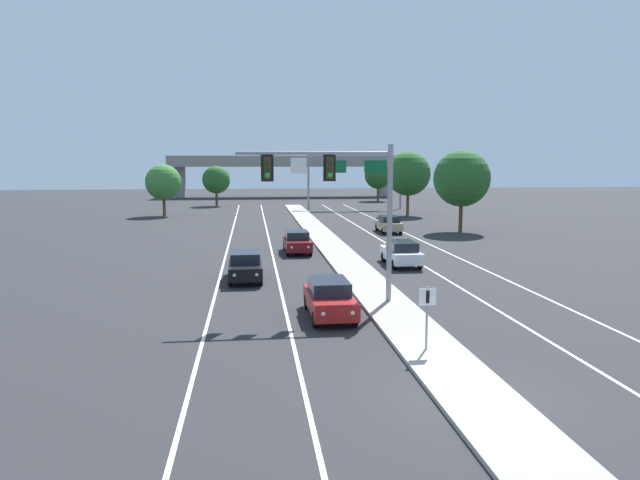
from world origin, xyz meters
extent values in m
plane|color=#28282B|center=(0.00, 0.00, 0.00)|extent=(260.00, 260.00, 0.00)
cube|color=#9E9B93|center=(0.00, 18.00, 0.07)|extent=(2.40, 110.00, 0.15)
cube|color=silver|center=(-4.70, 25.00, 0.00)|extent=(0.14, 100.00, 0.01)
cube|color=silver|center=(4.70, 25.00, 0.00)|extent=(0.14, 100.00, 0.01)
cube|color=silver|center=(-8.00, 25.00, 0.00)|extent=(0.14, 100.00, 0.01)
cube|color=silver|center=(8.00, 25.00, 0.00)|extent=(0.14, 100.00, 0.01)
cylinder|color=gray|center=(0.14, 11.15, 3.75)|extent=(0.24, 0.24, 7.20)
cylinder|color=gray|center=(-3.33, 11.15, 6.95)|extent=(6.95, 0.16, 0.16)
cube|color=black|center=(-2.64, 11.19, 6.30)|extent=(0.56, 0.06, 1.20)
cube|color=#38330F|center=(-2.64, 11.15, 6.30)|extent=(0.32, 0.32, 1.00)
sphere|color=#282828|center=(-2.64, 10.98, 6.62)|extent=(0.22, 0.22, 0.22)
sphere|color=#282828|center=(-2.64, 10.98, 6.30)|extent=(0.22, 0.22, 0.22)
sphere|color=green|center=(-2.64, 10.98, 5.98)|extent=(0.22, 0.22, 0.22)
cube|color=black|center=(-5.42, 11.19, 6.30)|extent=(0.56, 0.06, 1.20)
cube|color=#38330F|center=(-5.42, 11.15, 6.30)|extent=(0.32, 0.32, 1.00)
sphere|color=#282828|center=(-5.42, 10.98, 6.62)|extent=(0.22, 0.22, 0.22)
sphere|color=#282828|center=(-5.42, 10.98, 6.30)|extent=(0.22, 0.22, 0.22)
sphere|color=green|center=(-5.42, 10.98, 5.98)|extent=(0.22, 0.22, 0.22)
cube|color=white|center=(-4.03, 11.13, 6.40)|extent=(0.70, 0.04, 0.70)
cylinder|color=gray|center=(-0.21, 4.02, 1.25)|extent=(0.08, 0.08, 2.20)
cube|color=white|center=(-0.21, 3.99, 2.00)|extent=(0.60, 0.03, 0.60)
cube|color=black|center=(-0.21, 3.97, 2.00)|extent=(0.12, 0.01, 0.44)
cube|color=maroon|center=(-2.89, 9.13, 0.67)|extent=(1.86, 4.43, 0.70)
cube|color=black|center=(-2.90, 9.35, 1.30)|extent=(1.62, 2.40, 0.56)
sphere|color=#EAE5C6|center=(-2.29, 6.96, 0.72)|extent=(0.18, 0.18, 0.18)
sphere|color=#EAE5C6|center=(-3.44, 6.94, 0.72)|extent=(0.18, 0.18, 0.18)
cylinder|color=black|center=(-2.07, 7.64, 0.32)|extent=(0.23, 0.64, 0.64)
cylinder|color=black|center=(-3.67, 7.62, 0.32)|extent=(0.23, 0.64, 0.64)
cylinder|color=black|center=(-2.11, 10.64, 0.32)|extent=(0.23, 0.64, 0.64)
cylinder|color=black|center=(-3.71, 10.62, 0.32)|extent=(0.23, 0.64, 0.64)
cube|color=black|center=(-6.53, 17.44, 0.67)|extent=(1.86, 4.43, 0.70)
cube|color=black|center=(-6.53, 17.66, 1.30)|extent=(1.62, 2.40, 0.56)
sphere|color=#EAE5C6|center=(-5.92, 15.27, 0.72)|extent=(0.18, 0.18, 0.18)
sphere|color=#EAE5C6|center=(-7.08, 15.26, 0.72)|extent=(0.18, 0.18, 0.18)
cylinder|color=black|center=(-5.71, 15.95, 0.32)|extent=(0.23, 0.64, 0.64)
cylinder|color=black|center=(-7.31, 15.93, 0.32)|extent=(0.23, 0.64, 0.64)
cylinder|color=black|center=(-5.75, 18.95, 0.32)|extent=(0.23, 0.64, 0.64)
cylinder|color=black|center=(-7.35, 18.93, 0.32)|extent=(0.23, 0.64, 0.64)
cube|color=#5B0F14|center=(-2.88, 27.03, 0.67)|extent=(1.85, 4.42, 0.70)
cube|color=black|center=(-2.88, 27.25, 1.30)|extent=(1.61, 2.39, 0.56)
sphere|color=#EAE5C6|center=(-2.28, 24.85, 0.72)|extent=(0.18, 0.18, 0.18)
sphere|color=#EAE5C6|center=(-3.43, 24.84, 0.72)|extent=(0.18, 0.18, 0.18)
cylinder|color=black|center=(-2.07, 25.54, 0.32)|extent=(0.23, 0.64, 0.64)
cylinder|color=black|center=(-3.67, 25.52, 0.32)|extent=(0.23, 0.64, 0.64)
cylinder|color=black|center=(-2.10, 28.54, 0.32)|extent=(0.23, 0.64, 0.64)
cylinder|color=black|center=(-3.70, 28.52, 0.32)|extent=(0.23, 0.64, 0.64)
cube|color=silver|center=(3.30, 21.12, 0.67)|extent=(1.82, 4.41, 0.70)
cube|color=black|center=(3.30, 20.90, 1.30)|extent=(1.60, 2.38, 0.56)
sphere|color=#EAE5C6|center=(2.74, 23.30, 0.72)|extent=(0.18, 0.18, 0.18)
sphere|color=#EAE5C6|center=(3.89, 23.29, 0.72)|extent=(0.18, 0.18, 0.18)
cylinder|color=black|center=(2.51, 22.62, 0.32)|extent=(0.22, 0.64, 0.64)
cylinder|color=black|center=(4.11, 22.61, 0.32)|extent=(0.22, 0.64, 0.64)
cylinder|color=black|center=(2.50, 19.62, 0.32)|extent=(0.22, 0.64, 0.64)
cylinder|color=black|center=(4.10, 19.61, 0.32)|extent=(0.22, 0.64, 0.64)
cube|color=tan|center=(6.56, 38.38, 0.67)|extent=(1.89, 4.44, 0.70)
cube|color=black|center=(6.56, 38.16, 1.30)|extent=(1.63, 2.41, 0.56)
sphere|color=#EAE5C6|center=(6.03, 40.57, 0.72)|extent=(0.18, 0.18, 0.18)
sphere|color=#EAE5C6|center=(7.18, 40.55, 0.72)|extent=(0.18, 0.18, 0.18)
cylinder|color=black|center=(5.79, 39.90, 0.32)|extent=(0.23, 0.64, 0.64)
cylinder|color=black|center=(7.39, 39.86, 0.32)|extent=(0.23, 0.64, 0.64)
cylinder|color=black|center=(5.73, 36.90, 0.32)|extent=(0.23, 0.64, 0.64)
cylinder|color=black|center=(7.33, 36.86, 0.32)|extent=(0.23, 0.64, 0.64)
cylinder|color=gray|center=(1.70, 65.75, 3.75)|extent=(0.28, 0.28, 7.50)
cylinder|color=gray|center=(14.70, 65.75, 3.75)|extent=(0.28, 0.28, 7.50)
cube|color=gray|center=(8.20, 65.75, 7.10)|extent=(13.00, 0.36, 0.70)
cube|color=#0F6033|center=(5.34, 65.55, 5.90)|extent=(3.20, 0.08, 1.70)
cube|color=#0F6033|center=(11.06, 65.55, 5.90)|extent=(3.20, 0.08, 1.70)
cube|color=gray|center=(0.00, 96.04, 6.20)|extent=(42.40, 6.40, 1.10)
cube|color=gray|center=(0.00, 93.04, 7.20)|extent=(42.40, 0.36, 0.90)
cube|color=gray|center=(-19.20, 96.04, 2.83)|extent=(1.80, 2.40, 5.65)
cube|color=gray|center=(19.20, 96.04, 2.83)|extent=(1.80, 2.40, 5.65)
cylinder|color=#4C3823|center=(15.09, 82.39, 1.24)|extent=(0.36, 0.36, 2.48)
sphere|color=#235623|center=(15.09, 82.39, 4.29)|extent=(4.54, 4.54, 4.54)
cylinder|color=#4C3823|center=(-11.31, 74.06, 1.13)|extent=(0.36, 0.36, 2.26)
sphere|color=#235623|center=(-11.31, 74.06, 3.91)|extent=(4.13, 4.13, 4.13)
cylinder|color=#4C3823|center=(13.49, 38.31, 1.45)|extent=(0.36, 0.36, 2.90)
sphere|color=#235623|center=(13.49, 38.31, 5.02)|extent=(5.30, 5.30, 5.30)
cylinder|color=#4C3823|center=(-16.73, 58.24, 1.18)|extent=(0.36, 0.36, 2.37)
sphere|color=#387533|center=(-16.73, 58.24, 4.10)|extent=(4.33, 4.33, 4.33)
cylinder|color=#4C3823|center=(12.94, 55.31, 1.48)|extent=(0.36, 0.36, 2.96)
sphere|color=#235623|center=(12.94, 55.31, 5.12)|extent=(5.41, 5.41, 5.41)
camera|label=1|loc=(-6.13, -15.05, 6.57)|focal=33.00mm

